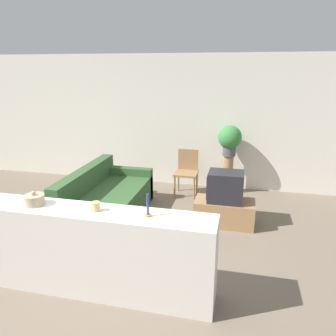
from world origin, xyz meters
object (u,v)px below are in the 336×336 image
couch (106,201)px  wooden_chair (187,170)px  decorative_bowl (34,200)px  television (225,187)px  potted_plant (230,139)px

couch → wooden_chair: 1.80m
wooden_chair → decorative_bowl: (-1.15, -3.17, 0.54)m
decorative_bowl → television: bearing=45.4°
wooden_chair → potted_plant: bearing=16.9°
couch → television: size_ratio=3.55×
wooden_chair → decorative_bowl: decorative_bowl is taller
couch → wooden_chair: wooden_chair is taller
potted_plant → decorative_bowl: size_ratio=2.68×
television → wooden_chair: bearing=124.6°
television → decorative_bowl: (-1.96, -1.99, 0.40)m
couch → decorative_bowl: 1.94m
couch → potted_plant: potted_plant is taller
couch → wooden_chair: (1.13, 1.39, 0.21)m
television → couch: bearing=-173.9°
couch → potted_plant: (1.92, 1.62, 0.82)m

